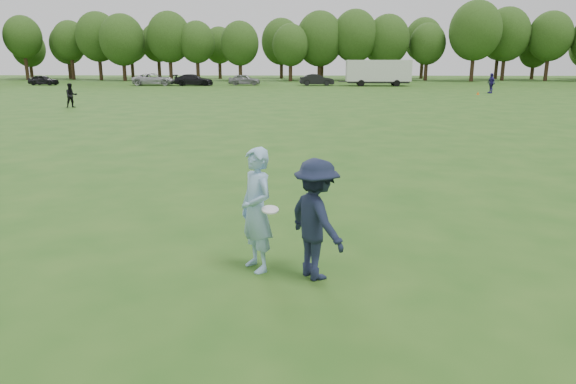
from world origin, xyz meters
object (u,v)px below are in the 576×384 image
Objects in this scene: defender at (316,219)px; player_far_b at (491,83)px; car_c at (154,79)px; car_e at (244,80)px; field_cone at (478,93)px; cargo_trailer at (378,72)px; player_far_a at (71,95)px; thrower at (256,210)px; car_f at (317,80)px; car_a at (43,80)px; car_d at (194,80)px.

defender is 48.78m from player_far_b.
car_e is (11.61, 0.96, -0.05)m from car_c.
player_far_b is 3.07m from field_cone.
car_e is (-8.20, 60.33, -0.26)m from defender.
player_far_a is at bearing -130.09° from cargo_trailer.
defender is 0.97× the size of player_far_b.
thrower reaches higher than defender.
defender is 59.67m from cargo_trailer.
car_c is 21.00m from car_f.
car_e is 17.18m from cargo_trailer.
car_c is 18.21× the size of field_cone.
car_a is 0.42× the size of cargo_trailer.
field_cone is at bearing -53.95° from defender.
thrower is 1.20× the size of player_far_a.
car_a is (-17.64, 30.94, -0.20)m from player_far_a.
player_far_b is 0.45× the size of car_f.
thrower is 0.49× the size of car_e.
player_far_b is 40.62m from car_c.
field_cone is (36.15, -16.38, -0.61)m from car_c.
player_far_a is 0.86× the size of player_far_b.
car_a is 26.20m from car_e.
car_c reaches higher than car_d.
cargo_trailer is (43.28, -0.48, 1.13)m from car_a.
player_far_a is 0.34× the size of car_d.
car_f is (1.20, 59.64, -0.24)m from defender.
defender is at bearing -110.82° from field_cone.
player_far_a is 0.31× the size of car_c.
defender is 0.44× the size of car_f.
player_far_a is at bearing 175.12° from thrower.
car_d is at bearing 102.81° from car_e.
car_a is (-52.66, 14.26, -0.34)m from player_far_b.
car_e is at bearing 81.71° from car_f.
player_far_a is at bearing 173.50° from car_d.
car_f reaches higher than car_e.
player_far_a reaches higher than car_a.
car_d is 23.46m from cargo_trailer.
defender is 1.13× the size of player_far_a.
car_c is at bearing 82.46° from car_d.
car_d is (2.20, 30.35, -0.13)m from player_far_a.
car_f is at bearing 132.30° from field_cone.
cargo_trailer is at bearing -92.09° from car_d.
defender is 0.46× the size of car_e.
car_a is at bearing 161.99° from field_cone.
car_a is at bearing 175.39° from thrower.
player_far_b is 0.22× the size of cargo_trailer.
car_d is at bearing -19.26° from defender.
cargo_trailer reaches higher than player_far_a.
car_c reaches higher than field_cone.
field_cone is (24.55, -17.34, -0.56)m from car_e.
car_d is at bearing -124.38° from player_far_b.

